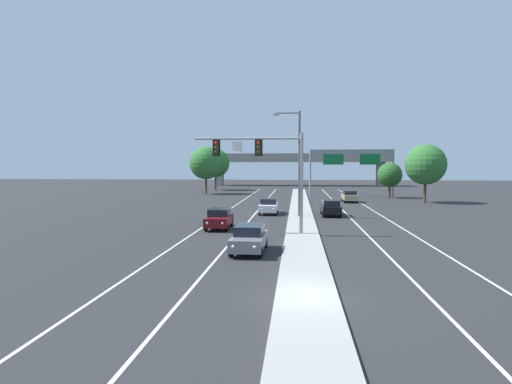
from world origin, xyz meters
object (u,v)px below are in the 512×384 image
Objects in this scene: overhead_signal_mast at (266,161)px; car_receding_black at (331,208)px; car_oncoming_darkred at (219,218)px; highway_sign_gantry at (352,158)px; street_lamp_median at (297,157)px; tree_far_left_a at (206,163)px; car_oncoming_white at (269,206)px; tree_far_right_b at (390,175)px; tree_far_right_c at (426,165)px; car_receding_tan at (349,196)px; car_oncoming_grey at (249,238)px; tree_far_left_b at (215,163)px.

overhead_signal_mast is 1.74× the size of car_receding_black.
car_oncoming_darkred is 0.34× the size of highway_sign_gantry.
street_lamp_median is 1.23× the size of tree_far_left_a.
car_oncoming_white is 28.89m from tree_far_right_b.
tree_far_right_b is 8.81m from tree_far_right_c.
street_lamp_median is 24.91m from tree_far_right_c.
tree_far_right_c reaches higher than car_receding_black.
car_oncoming_white is 1.00× the size of car_receding_tan.
car_oncoming_grey is at bearing -94.88° from overhead_signal_mast.
tree_far_left_b is at bearing 100.79° from car_oncoming_darkred.
car_receding_tan is 10.98m from tree_far_right_b.
car_oncoming_darkred is 29.23m from car_receding_tan.
tree_far_left_b reaches higher than car_oncoming_darkred.
tree_far_left_b reaches higher than car_receding_tan.
car_oncoming_darkred is 0.84× the size of tree_far_right_b.
tree_far_left_a is (-12.84, 49.86, 4.51)m from car_oncoming_grey.
highway_sign_gantry is at bearing 76.26° from car_oncoming_grey.
car_oncoming_white is (-0.16, 20.17, 0.00)m from car_oncoming_grey.
tree_far_right_b is at bearing 68.96° from car_oncoming_grey.
car_oncoming_grey is 1.00× the size of car_oncoming_darkred.
tree_far_right_c is (16.95, 18.23, -0.72)m from street_lamp_median.
car_oncoming_darkred is 1.00× the size of car_receding_black.
car_oncoming_white is at bearing -66.88° from tree_far_left_a.
overhead_signal_mast is 41.33m from highway_sign_gantry.
tree_far_left_b is at bearing 107.66° from car_oncoming_white.
car_receding_black is 1.00× the size of car_receding_tan.
tree_far_left_a is 1.05× the size of tree_far_right_c.
overhead_signal_mast is at bearing -75.83° from tree_far_left_b.
tree_far_left_a reaches higher than overhead_signal_mast.
overhead_signal_mast is at bearing -105.13° from highway_sign_gantry.
tree_far_right_c is (9.87, -0.05, 4.25)m from car_receding_tan.
tree_far_left_a is at bearing 147.37° from car_receding_tan.
tree_far_left_b reaches higher than car_oncoming_grey.
tree_far_right_c reaches higher than tree_far_right_b.
tree_far_right_c is at bearing -38.61° from tree_far_left_b.
car_receding_tan is 0.55× the size of tree_far_left_a.
overhead_signal_mast is 1.74× the size of car_oncoming_white.
overhead_signal_mast is at bearing -35.48° from car_oncoming_darkred.
highway_sign_gantry is 24.44m from tree_far_left_a.
tree_far_right_c reaches higher than car_receding_tan.
car_receding_tan is at bearing 72.24° from overhead_signal_mast.
tree_far_right_b reaches higher than car_oncoming_grey.
car_receding_black is at bearing -100.85° from highway_sign_gantry.
overhead_signal_mast is 1.73× the size of car_oncoming_darkred.
car_oncoming_darkred is at bearing -111.68° from highway_sign_gantry.
tree_far_left_b reaches higher than car_oncoming_white.
tree_far_left_b is (-13.23, 41.56, 4.53)m from car_oncoming_white.
car_oncoming_white is (3.24, 10.89, 0.00)m from car_oncoming_darkred.
tree_far_left_a is (-13.39, 43.39, -0.02)m from overhead_signal_mast.
overhead_signal_mast is 7.92m from car_oncoming_grey.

